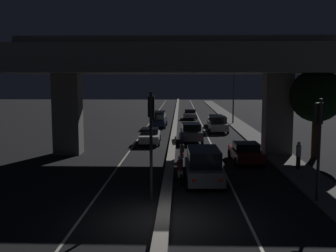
{
  "coord_description": "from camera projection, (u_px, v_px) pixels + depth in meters",
  "views": [
    {
      "loc": [
        0.67,
        -15.18,
        5.61
      ],
      "look_at": [
        -0.38,
        17.84,
        1.77
      ],
      "focal_mm": 42.0,
      "sensor_mm": 36.0,
      "label": 1
    }
  ],
  "objects": [
    {
      "name": "ground_plane",
      "position": [
        163.0,
        221.0,
        15.74
      ],
      "size": [
        200.0,
        200.0,
        0.0
      ],
      "primitive_type": "plane",
      "color": "black"
    },
    {
      "name": "lane_line_left_inner",
      "position": [
        149.0,
        124.0,
        50.59
      ],
      "size": [
        0.12,
        126.0,
        0.0
      ],
      "primitive_type": "cube",
      "color": "beige",
      "rests_on": "ground_plane"
    },
    {
      "name": "lane_line_right_inner",
      "position": [
        202.0,
        124.0,
        50.38
      ],
      "size": [
        0.12,
        126.0,
        0.0
      ],
      "primitive_type": "cube",
      "color": "beige",
      "rests_on": "ground_plane"
    },
    {
      "name": "median_divider",
      "position": [
        175.0,
        123.0,
        50.47
      ],
      "size": [
        0.54,
        126.0,
        0.32
      ],
      "primitive_type": "cube",
      "color": "gray",
      "rests_on": "ground_plane"
    },
    {
      "name": "sidewalk_right",
      "position": [
        246.0,
        131.0,
        43.28
      ],
      "size": [
        2.24,
        126.0,
        0.13
      ],
      "primitive_type": "cube",
      "color": "#5B5956",
      "rests_on": "ground_plane"
    },
    {
      "name": "elevated_overpass",
      "position": [
        172.0,
        65.0,
        29.22
      ],
      "size": [
        23.79,
        9.53,
        8.92
      ],
      "color": "slate",
      "rests_on": "ground_plane"
    },
    {
      "name": "traffic_light_left_of_median",
      "position": [
        151.0,
        127.0,
        17.96
      ],
      "size": [
        0.3,
        0.49,
        5.1
      ],
      "color": "black",
      "rests_on": "ground_plane"
    },
    {
      "name": "traffic_light_right_of_median",
      "position": [
        319.0,
        132.0,
        17.74
      ],
      "size": [
        0.3,
        0.49,
        4.81
      ],
      "color": "black",
      "rests_on": "ground_plane"
    },
    {
      "name": "street_lamp",
      "position": [
        232.0,
        87.0,
        50.17
      ],
      "size": [
        1.93,
        0.32,
        8.21
      ],
      "color": "#2D2D30",
      "rests_on": "ground_plane"
    },
    {
      "name": "car_grey_lead",
      "position": [
        203.0,
        166.0,
        21.3
      ],
      "size": [
        2.14,
        4.26,
        1.94
      ],
      "rotation": [
        0.0,
        0.0,
        1.6
      ],
      "color": "#515459",
      "rests_on": "ground_plane"
    },
    {
      "name": "car_dark_red_second",
      "position": [
        246.0,
        152.0,
        26.96
      ],
      "size": [
        2.05,
        4.49,
        1.39
      ],
      "rotation": [
        0.0,
        0.0,
        1.59
      ],
      "color": "#591414",
      "rests_on": "ground_plane"
    },
    {
      "name": "car_grey_third",
      "position": [
        191.0,
        132.0,
        35.99
      ],
      "size": [
        2.16,
        4.37,
        1.71
      ],
      "rotation": [
        0.0,
        0.0,
        1.62
      ],
      "color": "#515459",
      "rests_on": "ground_plane"
    },
    {
      "name": "car_silver_fourth",
      "position": [
        218.0,
        124.0,
        42.74
      ],
      "size": [
        2.11,
        4.26,
        1.73
      ],
      "rotation": [
        0.0,
        0.0,
        1.59
      ],
      "color": "gray",
      "rests_on": "ground_plane"
    },
    {
      "name": "car_white_fifth",
      "position": [
        215.0,
        120.0,
        48.45
      ],
      "size": [
        2.11,
        4.86,
        1.4
      ],
      "rotation": [
        0.0,
        0.0,
        1.52
      ],
      "color": "silver",
      "rests_on": "ground_plane"
    },
    {
      "name": "car_silver_sixth",
      "position": [
        190.0,
        114.0,
        57.26
      ],
      "size": [
        1.95,
        4.2,
        1.38
      ],
      "rotation": [
        0.0,
        0.0,
        1.56
      ],
      "color": "gray",
      "rests_on": "ground_plane"
    },
    {
      "name": "car_white_lead_oncoming",
      "position": [
        150.0,
        136.0,
        35.12
      ],
      "size": [
        1.96,
        4.73,
        1.35
      ],
      "rotation": [
        0.0,
        0.0,
        -1.54
      ],
      "color": "silver",
      "rests_on": "ground_plane"
    },
    {
      "name": "car_dark_blue_second_oncoming",
      "position": [
        159.0,
        119.0,
        47.13
      ],
      "size": [
        1.98,
        4.83,
        1.92
      ],
      "rotation": [
        0.0,
        0.0,
        -1.6
      ],
      "color": "#141938",
      "rests_on": "ground_plane"
    },
    {
      "name": "motorcycle_white_filtering_near",
      "position": [
        180.0,
        171.0,
        21.76
      ],
      "size": [
        0.34,
        1.77,
        1.48
      ],
      "rotation": [
        0.0,
        0.0,
        1.65
      ],
      "color": "black",
      "rests_on": "ground_plane"
    },
    {
      "name": "motorcycle_red_filtering_mid",
      "position": [
        182.0,
        153.0,
        27.26
      ],
      "size": [
        0.33,
        1.71,
        1.4
      ],
      "rotation": [
        0.0,
        0.0,
        1.55
      ],
      "color": "black",
      "rests_on": "ground_plane"
    },
    {
      "name": "motorcycle_blue_filtering_far",
      "position": [
        182.0,
        139.0,
        33.86
      ],
      "size": [
        0.33,
        1.95,
        1.45
      ],
      "rotation": [
        0.0,
        0.0,
        1.61
      ],
      "color": "black",
      "rests_on": "ground_plane"
    },
    {
      "name": "pedestrian_on_sidewalk",
      "position": [
        298.0,
        155.0,
        24.29
      ],
      "size": [
        0.31,
        0.31,
        1.72
      ],
      "color": "#2D261E",
      "rests_on": "sidewalk_right"
    },
    {
      "name": "roadside_tree_kerbside_near",
      "position": [
        317.0,
        96.0,
        28.06
      ],
      "size": [
        3.8,
        3.8,
        6.43
      ],
      "color": "#38281C",
      "rests_on": "ground_plane"
    }
  ]
}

